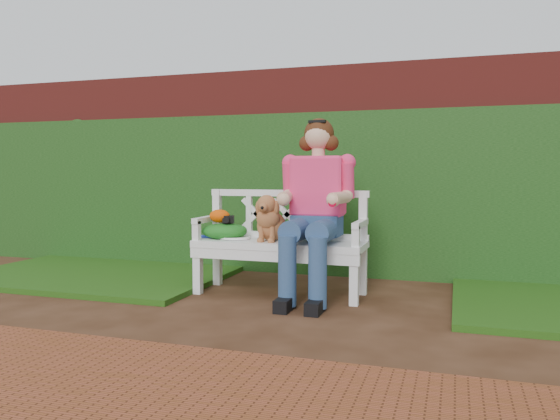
% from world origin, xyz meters
% --- Properties ---
extents(ground, '(60.00, 60.00, 0.00)m').
position_xyz_m(ground, '(0.00, 0.00, 0.00)').
color(ground, black).
extents(brick_wall, '(10.00, 0.30, 2.20)m').
position_xyz_m(brick_wall, '(0.00, 1.90, 1.10)').
color(brick_wall, maroon).
rests_on(brick_wall, ground).
extents(ivy_hedge, '(10.00, 0.18, 1.70)m').
position_xyz_m(ivy_hedge, '(0.00, 1.68, 0.85)').
color(ivy_hedge, '#2A5B20').
rests_on(ivy_hedge, ground).
extents(grass_left, '(2.60, 2.00, 0.05)m').
position_xyz_m(grass_left, '(-2.40, 0.90, 0.03)').
color(grass_left, '#18380E').
rests_on(grass_left, ground).
extents(brick_paving, '(4.00, 1.20, 0.03)m').
position_xyz_m(brick_paving, '(0.00, -1.60, 0.01)').
color(brick_paving, brown).
rests_on(brick_paving, ground).
extents(garden_bench, '(1.64, 0.77, 0.48)m').
position_xyz_m(garden_bench, '(-0.36, 0.63, 0.24)').
color(garden_bench, white).
rests_on(garden_bench, ground).
extents(seated_woman, '(0.83, 1.01, 1.59)m').
position_xyz_m(seated_woman, '(-0.03, 0.61, 0.80)').
color(seated_woman, '#E33961').
rests_on(seated_woman, ground).
extents(dog, '(0.31, 0.40, 0.41)m').
position_xyz_m(dog, '(-0.44, 0.59, 0.69)').
color(dog, '#A47648').
rests_on(dog, garden_bench).
extents(tennis_racket, '(0.59, 0.30, 0.03)m').
position_xyz_m(tennis_racket, '(-0.81, 0.60, 0.49)').
color(tennis_racket, white).
rests_on(tennis_racket, garden_bench).
extents(green_bag, '(0.43, 0.33, 0.14)m').
position_xyz_m(green_bag, '(-0.88, 0.60, 0.55)').
color(green_bag, '#257525').
rests_on(green_bag, garden_bench).
extents(camera_item, '(0.12, 0.11, 0.07)m').
position_xyz_m(camera_item, '(-0.84, 0.60, 0.66)').
color(camera_item, black).
rests_on(camera_item, green_bag).
extents(baseball_glove, '(0.23, 0.20, 0.12)m').
position_xyz_m(baseball_glove, '(-0.93, 0.61, 0.68)').
color(baseball_glove, '#D94704').
rests_on(baseball_glove, green_bag).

